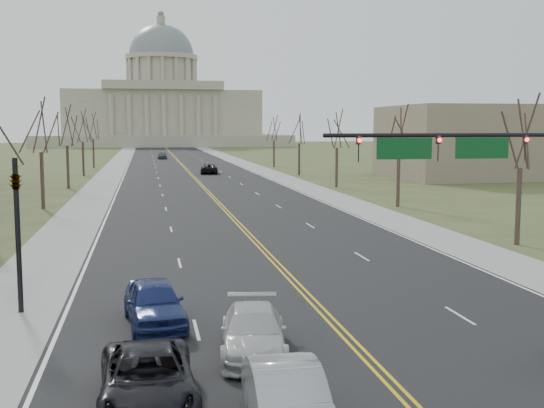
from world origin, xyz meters
name	(u,v)px	position (x,y,z in m)	size (l,w,h in m)	color
road	(183,166)	(0.00, 110.00, 0.01)	(20.00, 380.00, 0.01)	black
cross_road	(368,359)	(0.00, 6.00, 0.01)	(120.00, 14.00, 0.01)	black
sidewalk_left	(115,167)	(-12.00, 110.00, 0.01)	(4.00, 380.00, 0.03)	gray
sidewalk_right	(249,165)	(12.00, 110.00, 0.01)	(4.00, 380.00, 0.03)	gray
center_line	(183,166)	(0.00, 110.00, 0.01)	(0.42, 380.00, 0.01)	gold
edge_line_left	(128,167)	(-9.80, 110.00, 0.01)	(0.15, 380.00, 0.01)	silver
edge_line_right	(237,166)	(9.80, 110.00, 0.01)	(0.15, 380.00, 0.01)	silver
capitol	(162,107)	(0.00, 249.91, 14.20)	(90.00, 60.00, 50.00)	#B0AC92
signal_mast	(480,159)	(7.45, 13.50, 5.76)	(12.12, 0.44, 7.20)	black
signal_left	(17,218)	(-11.50, 13.50, 3.71)	(0.32, 0.36, 6.00)	black
tree_r_0	(521,137)	(15.50, 24.00, 6.55)	(3.74, 3.74, 8.50)	#372720
tree_r_1	(399,133)	(15.50, 44.00, 6.55)	(3.74, 3.74, 8.50)	#372720
tree_l_1	(40,129)	(-15.50, 48.00, 6.94)	(3.96, 3.96, 9.00)	#372720
tree_r_2	(337,132)	(15.50, 64.00, 6.55)	(3.74, 3.74, 8.50)	#372720
tree_l_2	(67,128)	(-15.50, 68.00, 6.94)	(3.96, 3.96, 9.00)	#372720
tree_r_3	(299,130)	(15.50, 84.00, 6.55)	(3.74, 3.74, 8.50)	#372720
tree_l_3	(82,128)	(-15.50, 88.00, 6.94)	(3.96, 3.96, 9.00)	#372720
tree_r_4	(274,130)	(15.50, 104.00, 6.55)	(3.74, 3.74, 8.50)	#372720
tree_l_4	(93,128)	(-15.50, 108.00, 6.94)	(3.96, 3.96, 9.00)	#372720
bldg_right_mass	(481,142)	(40.00, 76.00, 5.00)	(25.00, 20.00, 10.00)	#7F6F5A
car_sb_inner_lead	(288,401)	(-3.49, 1.42, 0.80)	(1.68, 4.81, 1.58)	#9A9CA2
car_sb_outer_lead	(148,379)	(-6.71, 3.56, 0.74)	(2.42, 5.25, 1.46)	black
car_sb_inner_second	(253,332)	(-3.41, 7.10, 0.73)	(2.02, 4.97, 1.44)	silver
car_sb_outer_second	(154,303)	(-6.45, 10.86, 0.83)	(1.94, 4.83, 1.64)	navy
car_far_nb	(209,169)	(2.80, 89.69, 0.78)	(2.53, 5.49, 1.53)	black
car_far_sb	(162,155)	(-3.03, 138.18, 0.83)	(1.93, 4.80, 1.64)	#55585E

